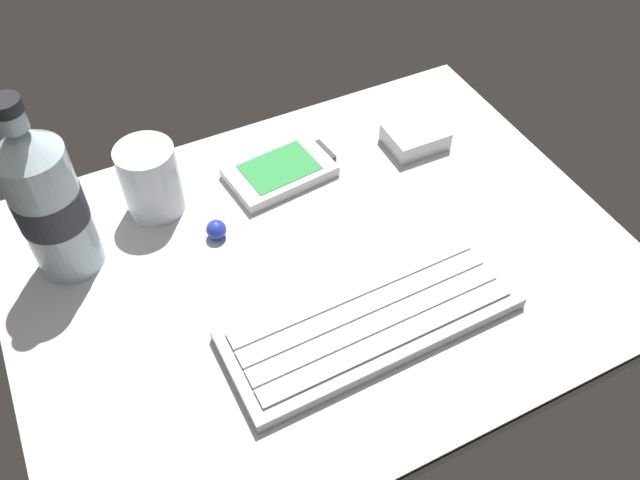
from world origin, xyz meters
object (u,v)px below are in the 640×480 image
Objects in this scene: keyboard at (371,318)px; juice_cup at (151,182)px; handheld_device at (281,171)px; water_bottle at (47,201)px; trackball_mouse at (216,230)px; charger_block at (415,137)px.

keyboard is 3.44× the size of juice_cup.
juice_cup is (-14.68, 1.52, 3.18)cm from handheld_device.
juice_cup is (-13.93, 24.53, 3.10)cm from keyboard.
water_bottle is at bearing -175.08° from handheld_device.
handheld_device is 11.67cm from trackball_mouse.
charger_block is at bearing 7.23° from trackball_mouse.
water_bottle is 2.97× the size of charger_block.
charger_block is at bearing -0.11° from water_bottle.
juice_cup reaches higher than keyboard.
water_bottle reaches higher than trackball_mouse.
water_bottle is 17.16cm from trackball_mouse.
handheld_device is at bearing 88.14° from keyboard.
trackball_mouse is at bearing -13.48° from water_bottle.
handheld_device is at bearing -5.89° from juice_cup.
trackball_mouse is (-27.33, -3.47, -0.10)cm from charger_block.
water_bottle is at bearing 179.89° from charger_block.
water_bottle reaches higher than keyboard.
trackball_mouse is at bearing -172.77° from charger_block.
handheld_device is at bearing 29.28° from trackball_mouse.
juice_cup reaches higher than trackball_mouse.
juice_cup is at bearing 173.28° from charger_block.
water_bottle is (-24.99, -2.15, 8.28)cm from handheld_device.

